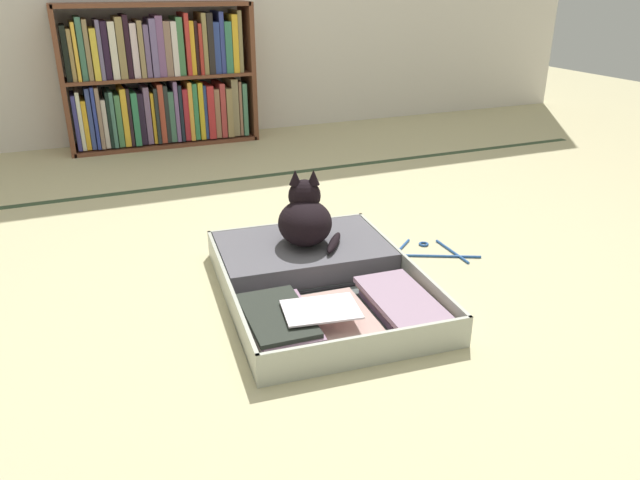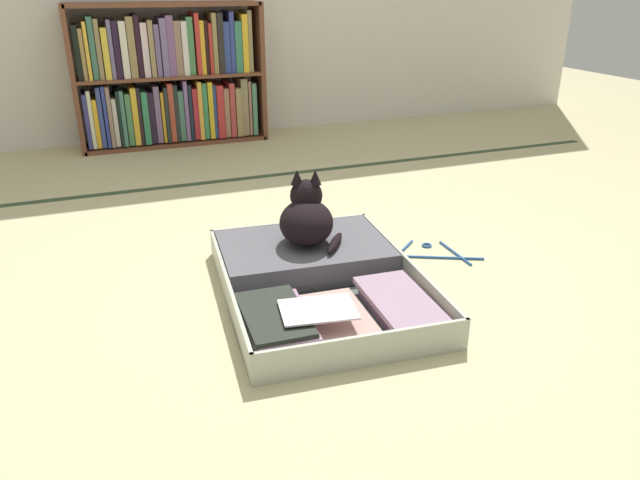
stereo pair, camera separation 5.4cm
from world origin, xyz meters
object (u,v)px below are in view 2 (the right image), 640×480
bookshelf (170,79)px  open_suitcase (315,275)px  black_cat (307,218)px  clothes_hanger (428,253)px

bookshelf → open_suitcase: 2.30m
bookshelf → black_cat: 2.12m
bookshelf → clothes_hanger: bookshelf is taller
black_cat → clothes_hanger: black_cat is taller
black_cat → bookshelf: bearing=94.6°
bookshelf → open_suitcase: bookshelf is taller
black_cat → open_suitcase: bearing=-100.5°
open_suitcase → clothes_hanger: 0.53m
bookshelf → black_cat: (0.17, -2.10, -0.22)m
bookshelf → open_suitcase: (0.14, -2.27, -0.37)m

